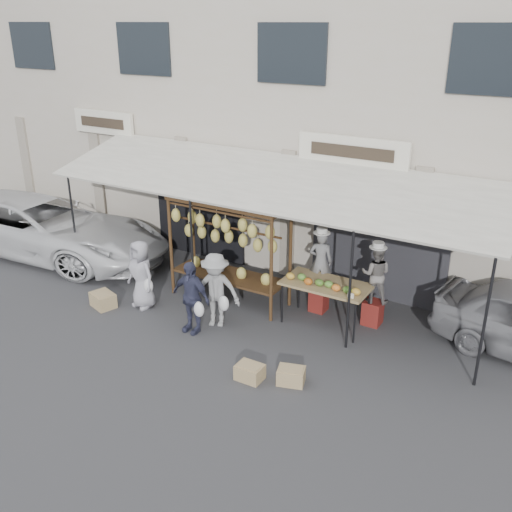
% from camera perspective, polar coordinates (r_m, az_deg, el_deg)
% --- Properties ---
extents(ground_plane, '(90.00, 90.00, 0.00)m').
position_cam_1_polar(ground_plane, '(11.06, -5.57, -8.22)').
color(ground_plane, '#2D2D30').
extents(shophouse, '(24.00, 6.15, 7.30)m').
position_cam_1_polar(shophouse, '(15.33, 8.89, 14.79)').
color(shophouse, '#BAB0A3').
rests_on(shophouse, ground_plane).
extents(awning, '(10.00, 2.35, 2.92)m').
position_cam_1_polar(awning, '(11.81, 0.59, 7.49)').
color(awning, silver).
rests_on(awning, ground_plane).
extents(banana_rack, '(2.60, 0.90, 2.24)m').
position_cam_1_polar(banana_rack, '(11.86, -2.87, 2.42)').
color(banana_rack, '#372012').
rests_on(banana_rack, ground_plane).
extents(produce_table, '(1.70, 0.90, 1.04)m').
position_cam_1_polar(produce_table, '(11.14, 6.95, -2.92)').
color(produce_table, '#9D8454').
rests_on(produce_table, ground_plane).
extents(vendor_left, '(0.55, 0.44, 1.30)m').
position_cam_1_polar(vendor_left, '(11.61, 6.47, -0.54)').
color(vendor_left, slate).
rests_on(vendor_left, stool_left).
extents(vendor_right, '(0.66, 0.57, 1.17)m').
position_cam_1_polar(vendor_right, '(11.27, 11.90, -1.79)').
color(vendor_right, slate).
rests_on(vendor_right, stool_right).
extents(customer_left, '(0.80, 0.60, 1.47)m').
position_cam_1_polar(customer_left, '(12.11, -11.40, -1.81)').
color(customer_left, '#96959E').
rests_on(customer_left, ground_plane).
extents(customer_mid, '(0.87, 0.40, 1.46)m').
position_cam_1_polar(customer_mid, '(11.00, -6.53, -4.09)').
color(customer_mid, '#32344E').
rests_on(customer_mid, ground_plane).
extents(customer_right, '(1.11, 0.85, 1.52)m').
position_cam_1_polar(customer_right, '(11.16, -4.06, -3.42)').
color(customer_right, gray).
rests_on(customer_right, ground_plane).
extents(stool_left, '(0.37, 0.37, 0.47)m').
position_cam_1_polar(stool_left, '(11.98, 6.29, -4.42)').
color(stool_left, maroon).
rests_on(stool_left, ground_plane).
extents(stool_right, '(0.39, 0.39, 0.50)m').
position_cam_1_polar(stool_right, '(11.63, 11.58, -5.55)').
color(stool_right, maroon).
rests_on(stool_right, ground_plane).
extents(crate_near_a, '(0.45, 0.34, 0.27)m').
position_cam_1_polar(crate_near_a, '(9.82, -0.63, -11.54)').
color(crate_near_a, tan).
rests_on(crate_near_a, ground_plane).
extents(crate_near_b, '(0.53, 0.46, 0.27)m').
position_cam_1_polar(crate_near_b, '(9.74, 3.53, -11.87)').
color(crate_near_b, tan).
rests_on(crate_near_b, ground_plane).
extents(crate_far, '(0.61, 0.53, 0.31)m').
position_cam_1_polar(crate_far, '(12.52, -15.04, -4.27)').
color(crate_far, tan).
rests_on(crate_far, ground_plane).
extents(van, '(5.28, 2.78, 2.12)m').
position_cam_1_polar(van, '(15.77, -21.26, 4.08)').
color(van, silver).
rests_on(van, ground_plane).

